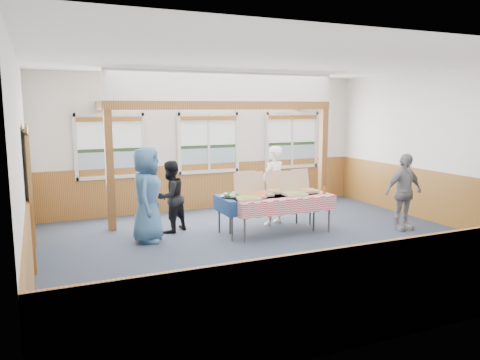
% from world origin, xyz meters
% --- Properties ---
extents(floor, '(8.00, 8.00, 0.00)m').
position_xyz_m(floor, '(0.00, 0.00, 0.00)').
color(floor, '#262F3F').
rests_on(floor, ground).
extents(ceiling, '(8.00, 8.00, 0.00)m').
position_xyz_m(ceiling, '(0.00, 0.00, 3.20)').
color(ceiling, white).
rests_on(ceiling, wall_back).
extents(wall_back, '(8.00, 0.00, 8.00)m').
position_xyz_m(wall_back, '(0.00, 3.50, 1.60)').
color(wall_back, silver).
rests_on(wall_back, floor).
extents(wall_front, '(8.00, 0.00, 8.00)m').
position_xyz_m(wall_front, '(0.00, -3.50, 1.60)').
color(wall_front, silver).
rests_on(wall_front, floor).
extents(wall_left, '(0.00, 8.00, 8.00)m').
position_xyz_m(wall_left, '(-4.00, 0.00, 1.60)').
color(wall_left, silver).
rests_on(wall_left, floor).
extents(wall_right, '(0.00, 8.00, 8.00)m').
position_xyz_m(wall_right, '(4.00, 0.00, 1.60)').
color(wall_right, silver).
rests_on(wall_right, floor).
extents(wainscot_back, '(7.98, 0.05, 1.10)m').
position_xyz_m(wainscot_back, '(0.00, 3.48, 0.55)').
color(wainscot_back, brown).
rests_on(wainscot_back, floor).
extents(wainscot_front, '(7.98, 0.05, 1.10)m').
position_xyz_m(wainscot_front, '(0.00, -3.48, 0.55)').
color(wainscot_front, brown).
rests_on(wainscot_front, floor).
extents(wainscot_left, '(0.05, 6.98, 1.10)m').
position_xyz_m(wainscot_left, '(-3.98, 0.00, 0.55)').
color(wainscot_left, brown).
rests_on(wainscot_left, floor).
extents(wainscot_right, '(0.05, 6.98, 1.10)m').
position_xyz_m(wainscot_right, '(3.98, 0.00, 0.55)').
color(wainscot_right, brown).
rests_on(wainscot_right, floor).
extents(cased_opening, '(0.06, 1.30, 2.10)m').
position_xyz_m(cased_opening, '(-3.96, 0.90, 1.05)').
color(cased_opening, '#363636').
rests_on(cased_opening, wall_left).
extents(window_left, '(1.56, 0.10, 1.46)m').
position_xyz_m(window_left, '(-2.30, 3.46, 1.68)').
color(window_left, silver).
rests_on(window_left, wall_back).
extents(window_mid, '(1.56, 0.10, 1.46)m').
position_xyz_m(window_mid, '(0.00, 3.46, 1.68)').
color(window_mid, silver).
rests_on(window_mid, wall_back).
extents(window_right, '(1.56, 0.10, 1.46)m').
position_xyz_m(window_right, '(2.30, 3.46, 1.68)').
color(window_right, silver).
rests_on(window_right, wall_back).
extents(post_left, '(0.15, 0.15, 2.40)m').
position_xyz_m(post_left, '(-2.50, 2.30, 1.20)').
color(post_left, '#593713').
rests_on(post_left, floor).
extents(post_right, '(0.15, 0.15, 2.40)m').
position_xyz_m(post_right, '(2.50, 2.30, 1.20)').
color(post_right, '#593713').
rests_on(post_right, floor).
extents(cross_beam, '(5.15, 0.18, 0.18)m').
position_xyz_m(cross_beam, '(0.00, 2.30, 2.49)').
color(cross_beam, '#593713').
rests_on(cross_beam, post_left).
extents(table_left, '(2.00, 1.00, 0.76)m').
position_xyz_m(table_left, '(0.30, 0.93, 0.70)').
color(table_left, '#363636').
rests_on(table_left, floor).
extents(table_right, '(2.03, 0.93, 0.76)m').
position_xyz_m(table_right, '(0.49, 0.73, 0.70)').
color(table_right, '#363636').
rests_on(table_right, floor).
extents(pizza_box_a, '(0.45, 0.54, 0.47)m').
position_xyz_m(pizza_box_a, '(-0.10, 0.82, 0.83)').
color(pizza_box_a, tan).
rests_on(pizza_box_a, table_left).
extents(pizza_box_b, '(0.41, 0.49, 0.41)m').
position_xyz_m(pizza_box_b, '(0.65, 1.09, 0.82)').
color(pizza_box_b, tan).
rests_on(pizza_box_b, table_left).
extents(pizza_box_c, '(0.50, 0.58, 0.46)m').
position_xyz_m(pizza_box_c, '(-0.26, 0.63, 0.83)').
color(pizza_box_c, tan).
rests_on(pizza_box_c, table_right).
extents(pizza_box_d, '(0.41, 0.50, 0.43)m').
position_xyz_m(pizza_box_d, '(0.13, 0.92, 0.82)').
color(pizza_box_d, tan).
rests_on(pizza_box_d, table_right).
extents(pizza_box_e, '(0.45, 0.54, 0.45)m').
position_xyz_m(pizza_box_e, '(0.74, 0.65, 0.82)').
color(pizza_box_e, tan).
rests_on(pizza_box_e, table_right).
extents(pizza_box_f, '(0.41, 0.50, 0.44)m').
position_xyz_m(pizza_box_f, '(1.14, 0.87, 0.82)').
color(pizza_box_f, tan).
rests_on(pizza_box_f, table_right).
extents(veggie_tray, '(0.42, 0.42, 0.09)m').
position_xyz_m(veggie_tray, '(-0.45, 0.93, 0.79)').
color(veggie_tray, black).
rests_on(veggie_tray, table_left).
extents(drink_glass, '(0.07, 0.07, 0.15)m').
position_xyz_m(drink_glass, '(1.34, 0.48, 0.83)').
color(drink_glass, '#924818').
rests_on(drink_glass, table_right).
extents(woman_white, '(0.72, 0.62, 1.66)m').
position_xyz_m(woman_white, '(0.70, 1.42, 0.83)').
color(woman_white, white).
rests_on(woman_white, floor).
extents(woman_black, '(0.87, 0.82, 1.42)m').
position_xyz_m(woman_black, '(-1.45, 1.69, 0.71)').
color(woman_black, black).
rests_on(woman_black, floor).
extents(man_blue, '(0.84, 1.00, 1.75)m').
position_xyz_m(man_blue, '(-2.01, 1.20, 0.88)').
color(man_blue, '#335881').
rests_on(man_blue, floor).
extents(person_grey, '(0.92, 0.41, 1.55)m').
position_xyz_m(person_grey, '(2.89, -0.01, 0.77)').
color(person_grey, gray).
rests_on(person_grey, floor).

